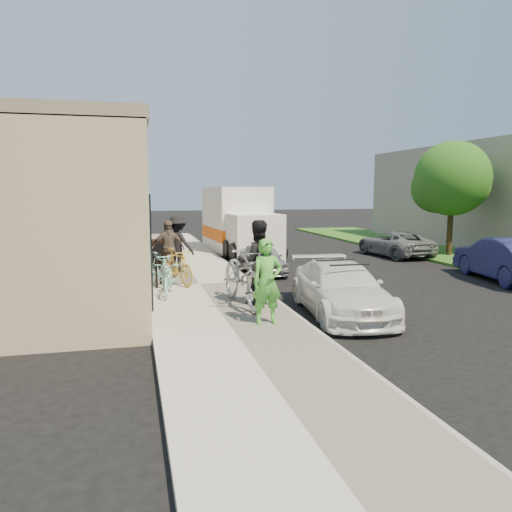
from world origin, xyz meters
TOP-DOWN VIEW (x-y plane):
  - ground at (0.00, 0.00)m, footprint 120.00×120.00m
  - sidewalk at (-2.00, 3.00)m, footprint 3.00×34.00m
  - curb at (-0.45, 3.00)m, footprint 0.12×34.00m
  - storefront at (-5.24, 7.99)m, footprint 3.60×20.00m
  - bike_rack at (-3.13, 2.89)m, footprint 0.20×0.60m
  - sandwich_board at (-3.04, 6.48)m, footprint 0.61×0.61m
  - sedan_white at (0.68, -0.71)m, footprint 2.02×4.15m
  - sedan_silver at (0.40, 5.11)m, footprint 1.18×2.92m
  - moving_truck at (0.77, 10.65)m, footprint 2.56×6.05m
  - far_car_blue at (7.30, 2.00)m, footprint 2.18×4.32m
  - far_car_gray at (6.96, 8.09)m, footprint 2.07×3.98m
  - median_tree at (9.02, 7.34)m, footprint 3.07×3.07m
  - tandem_bike at (-1.38, 0.10)m, footprint 1.14×2.68m
  - woman_rider at (-1.26, -1.58)m, footprint 0.64×0.44m
  - man_standing at (-1.03, 0.14)m, footprint 0.97×0.77m
  - cruiser_bike_a at (-3.11, 2.77)m, footprint 0.97×1.62m
  - cruiser_bike_b at (-2.95, 1.65)m, footprint 0.80×1.68m
  - cruiser_bike_c at (-2.63, 2.98)m, footprint 1.16×1.74m
  - bystander_a at (-2.39, 5.21)m, footprint 1.33×1.30m
  - bystander_b at (-2.76, 4.34)m, footprint 1.07×0.58m

SIDE VIEW (x-z plane):
  - ground at x=0.00m, z-range 0.00..0.00m
  - curb at x=-0.45m, z-range 0.00..0.13m
  - sidewalk at x=-2.00m, z-range 0.00..0.15m
  - sedan_silver at x=0.40m, z-range 0.00..0.99m
  - far_car_gray at x=6.96m, z-range 0.00..1.07m
  - cruiser_bike_b at x=-2.95m, z-range 0.15..1.00m
  - sedan_white at x=0.68m, z-range -0.02..1.18m
  - cruiser_bike_a at x=-3.11m, z-range 0.15..1.09m
  - sandwich_board at x=-3.04m, z-range 0.16..1.10m
  - cruiser_bike_c at x=-2.63m, z-range 0.15..1.17m
  - bike_rack at x=-3.13m, z-range 0.24..1.11m
  - far_car_blue at x=7.30m, z-range 0.00..1.36m
  - tandem_bike at x=-1.38m, z-range 0.15..1.52m
  - woman_rider at x=-1.26m, z-range 0.15..1.83m
  - bystander_b at x=-2.76m, z-range 0.15..1.88m
  - bystander_a at x=-2.39m, z-range 0.15..1.98m
  - man_standing at x=-1.03m, z-range 0.15..2.10m
  - moving_truck at x=0.77m, z-range -0.16..2.75m
  - storefront at x=-5.24m, z-range 0.01..4.24m
  - median_tree at x=9.02m, z-range 0.79..5.49m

